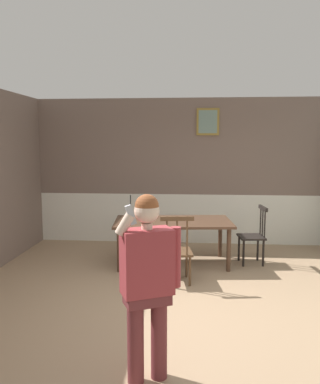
{
  "coord_description": "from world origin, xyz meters",
  "views": [
    {
      "loc": [
        0.22,
        -4.66,
        2.02
      ],
      "look_at": [
        -0.12,
        -0.57,
        1.5
      ],
      "focal_mm": 36.81,
      "sensor_mm": 36.0,
      "label": 1
    }
  ],
  "objects_px": {
    "chair_by_doorway": "(253,236)",
    "person_figure": "(148,276)",
    "chair_near_window": "(176,250)",
    "dining_table": "(173,225)"
  },
  "relations": [
    {
      "from": "chair_by_doorway",
      "to": "person_figure",
      "type": "xyz_separation_m",
      "value": [
        -1.38,
        -3.38,
        0.44
      ]
    },
    {
      "from": "chair_by_doorway",
      "to": "person_figure",
      "type": "distance_m",
      "value": 3.68
    },
    {
      "from": "chair_near_window",
      "to": "chair_by_doorway",
      "type": "distance_m",
      "value": 1.61
    },
    {
      "from": "chair_near_window",
      "to": "person_figure",
      "type": "relative_size",
      "value": 0.63
    },
    {
      "from": "dining_table",
      "to": "chair_near_window",
      "type": "xyz_separation_m",
      "value": [
        0.09,
        -0.89,
        -0.18
      ]
    },
    {
      "from": "chair_near_window",
      "to": "person_figure",
      "type": "bearing_deg",
      "value": -100.97
    },
    {
      "from": "chair_near_window",
      "to": "chair_by_doorway",
      "type": "relative_size",
      "value": 1.04
    },
    {
      "from": "chair_near_window",
      "to": "chair_by_doorway",
      "type": "height_order",
      "value": "chair_near_window"
    },
    {
      "from": "chair_by_doorway",
      "to": "person_figure",
      "type": "height_order",
      "value": "person_figure"
    },
    {
      "from": "person_figure",
      "to": "dining_table",
      "type": "bearing_deg",
      "value": -115.34
    }
  ]
}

